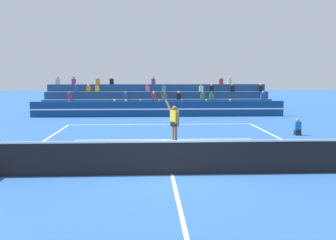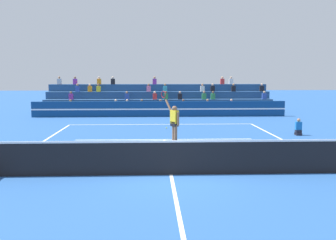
{
  "view_description": "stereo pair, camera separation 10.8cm",
  "coord_description": "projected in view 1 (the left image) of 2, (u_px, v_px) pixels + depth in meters",
  "views": [
    {
      "loc": [
        -0.7,
        -11.66,
        3.07
      ],
      "look_at": [
        0.12,
        4.9,
        1.1
      ],
      "focal_mm": 42.0,
      "sensor_mm": 36.0,
      "label": 1
    },
    {
      "loc": [
        -0.59,
        -11.66,
        3.07
      ],
      "look_at": [
        0.12,
        4.9,
        1.1
      ],
      "focal_mm": 42.0,
      "sensor_mm": 36.0,
      "label": 2
    }
  ],
  "objects": [
    {
      "name": "ground_plane",
      "position": [
        172.0,
        175.0,
        11.96
      ],
      "size": [
        120.0,
        120.0,
        0.0
      ],
      "primitive_type": "plane",
      "color": "#285699"
    },
    {
      "name": "court_lines",
      "position": [
        172.0,
        175.0,
        11.96
      ],
      "size": [
        11.1,
        23.9,
        0.01
      ],
      "color": "white",
      "rests_on": "ground"
    },
    {
      "name": "tennis_net",
      "position": [
        172.0,
        157.0,
        11.89
      ],
      "size": [
        12.0,
        0.1,
        1.1
      ],
      "color": "#2D6B38",
      "rests_on": "ground"
    },
    {
      "name": "sponsor_banner_wall",
      "position": [
        159.0,
        109.0,
        27.94
      ],
      "size": [
        18.0,
        0.26,
        1.1
      ],
      "color": "navy",
      "rests_on": "ground"
    },
    {
      "name": "bleacher_stand",
      "position": [
        158.0,
        102.0,
        31.05
      ],
      "size": [
        17.44,
        3.8,
        2.83
      ],
      "color": "navy",
      "rests_on": "ground"
    },
    {
      "name": "ball_kid_courtside",
      "position": [
        298.0,
        129.0,
        19.61
      ],
      "size": [
        0.3,
        0.36,
        0.84
      ],
      "color": "black",
      "rests_on": "ground"
    },
    {
      "name": "tennis_player",
      "position": [
        174.0,
        123.0,
        16.67
      ],
      "size": [
        0.78,
        1.03,
        2.38
      ],
      "color": "brown",
      "rests_on": "ground"
    },
    {
      "name": "tennis_ball",
      "position": [
        166.0,
        128.0,
        22.02
      ],
      "size": [
        0.07,
        0.07,
        0.07
      ],
      "primitive_type": "sphere",
      "color": "#C6DB33",
      "rests_on": "ground"
    }
  ]
}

